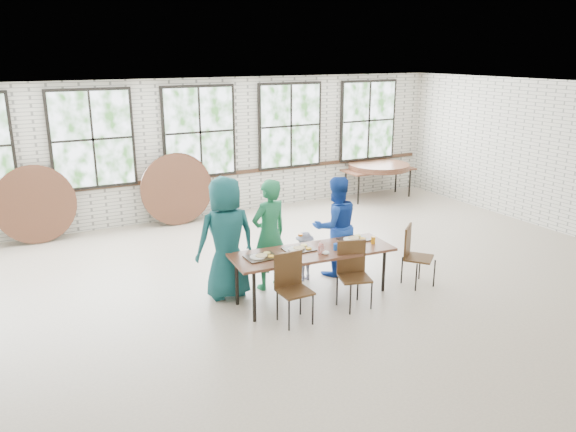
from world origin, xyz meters
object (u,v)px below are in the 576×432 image
chair_near_left (291,282)px  storage_table (379,171)px  chair_near_right (353,268)px  dining_table (313,254)px

chair_near_left → storage_table: size_ratio=0.52×
chair_near_left → chair_near_right: (1.00, 0.01, 0.00)m
chair_near_left → storage_table: bearing=42.8°
dining_table → chair_near_right: chair_near_right is taller
chair_near_left → chair_near_right: 1.00m
chair_near_right → dining_table: bearing=146.4°
dining_table → storage_table: size_ratio=1.36×
chair_near_left → storage_table: chair_near_left is taller
chair_near_left → chair_near_right: size_ratio=1.00×
chair_near_left → dining_table: bearing=37.5°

